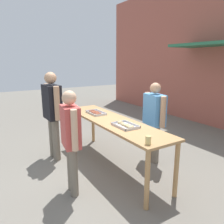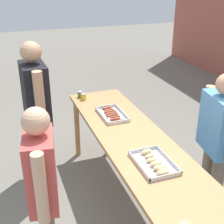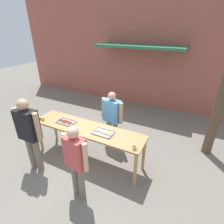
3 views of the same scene
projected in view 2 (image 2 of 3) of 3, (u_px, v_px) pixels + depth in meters
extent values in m
plane|color=slate|center=(132.00, 210.00, 3.48)|extent=(24.00, 24.00, 0.00)
cube|color=tan|center=(135.00, 141.00, 3.11)|extent=(2.80, 0.68, 0.04)
cylinder|color=tan|center=(77.00, 128.00, 4.35)|extent=(0.07, 0.07, 0.87)
cylinder|color=tan|center=(114.00, 122.00, 4.52)|extent=(0.07, 0.07, 0.87)
cube|color=silver|center=(112.00, 116.00, 3.59)|extent=(0.46, 0.26, 0.01)
cube|color=silver|center=(101.00, 116.00, 3.54)|extent=(0.46, 0.01, 0.03)
cube|color=silver|center=(122.00, 112.00, 3.62)|extent=(0.46, 0.01, 0.03)
cube|color=silver|center=(106.00, 107.00, 3.77)|extent=(0.01, 0.26, 0.03)
cube|color=silver|center=(119.00, 122.00, 3.39)|extent=(0.01, 0.26, 0.03)
cylinder|color=brown|center=(107.00, 108.00, 3.74)|extent=(0.03, 0.11, 0.03)
cylinder|color=brown|center=(109.00, 110.00, 3.70)|extent=(0.04, 0.12, 0.03)
cylinder|color=brown|center=(110.00, 112.00, 3.65)|extent=(0.03, 0.14, 0.03)
cylinder|color=brown|center=(111.00, 113.00, 3.61)|extent=(0.03, 0.14, 0.03)
cylinder|color=brown|center=(112.00, 115.00, 3.56)|extent=(0.04, 0.14, 0.03)
cylinder|color=brown|center=(115.00, 117.00, 3.52)|extent=(0.03, 0.11, 0.03)
cylinder|color=brown|center=(115.00, 119.00, 3.47)|extent=(0.03, 0.12, 0.03)
cylinder|color=brown|center=(118.00, 121.00, 3.43)|extent=(0.03, 0.14, 0.02)
cube|color=silver|center=(154.00, 164.00, 2.69)|extent=(0.44, 0.30, 0.01)
cube|color=silver|center=(139.00, 165.00, 2.64)|extent=(0.44, 0.01, 0.03)
cube|color=silver|center=(169.00, 159.00, 2.73)|extent=(0.44, 0.01, 0.03)
cube|color=silver|center=(143.00, 150.00, 2.87)|extent=(0.01, 0.30, 0.03)
cube|color=silver|center=(166.00, 177.00, 2.49)|extent=(0.01, 0.30, 0.03)
ellipsoid|color=#D6B77F|center=(146.00, 152.00, 2.83)|extent=(0.07, 0.12, 0.05)
ellipsoid|color=#D6B77F|center=(149.00, 156.00, 2.77)|extent=(0.06, 0.10, 0.04)
ellipsoid|color=#D6B77F|center=(151.00, 160.00, 2.71)|extent=(0.05, 0.10, 0.04)
ellipsoid|color=#D6B77F|center=(156.00, 164.00, 2.65)|extent=(0.06, 0.11, 0.05)
ellipsoid|color=#D6B77F|center=(160.00, 168.00, 2.59)|extent=(0.08, 0.13, 0.05)
ellipsoid|color=#D6B77F|center=(163.00, 172.00, 2.53)|extent=(0.08, 0.12, 0.05)
cylinder|color=#567A38|center=(80.00, 95.00, 4.10)|extent=(0.07, 0.07, 0.08)
cylinder|color=#B2B2B7|center=(80.00, 92.00, 4.08)|extent=(0.06, 0.06, 0.01)
cylinder|color=gold|center=(84.00, 97.00, 4.02)|extent=(0.07, 0.07, 0.08)
cylinder|color=#B2B2B7|center=(83.00, 94.00, 4.00)|extent=(0.06, 0.06, 0.01)
cylinder|color=#756B5B|center=(207.00, 175.00, 3.45)|extent=(0.14, 0.14, 0.76)
cylinder|color=#756B5B|center=(216.00, 186.00, 3.27)|extent=(0.14, 0.14, 0.76)
cube|color=#5193D1|center=(220.00, 124.00, 3.08)|extent=(0.49, 0.32, 0.60)
cylinder|color=tan|center=(208.00, 111.00, 3.32)|extent=(0.10, 0.10, 0.57)
cylinder|color=#756B5B|center=(43.00, 155.00, 3.73)|extent=(0.14, 0.14, 0.85)
cylinder|color=#756B5B|center=(40.00, 147.00, 3.90)|extent=(0.14, 0.14, 0.85)
cube|color=black|center=(35.00, 93.00, 3.50)|extent=(0.48, 0.27, 0.67)
sphere|color=tan|center=(31.00, 52.00, 3.31)|extent=(0.23, 0.23, 0.23)
cylinder|color=tan|center=(40.00, 101.00, 3.25)|extent=(0.11, 0.11, 0.64)
cylinder|color=tan|center=(31.00, 84.00, 3.74)|extent=(0.11, 0.11, 0.64)
cube|color=#C64C47|center=(41.00, 171.00, 2.36)|extent=(0.43, 0.28, 0.60)
sphere|color=#DBAD89|center=(36.00, 121.00, 2.19)|extent=(0.21, 0.21, 0.21)
cylinder|color=#DBAD89|center=(41.00, 189.00, 2.13)|extent=(0.09, 0.09, 0.57)
cylinder|color=#DBAD89|center=(41.00, 152.00, 2.57)|extent=(0.09, 0.09, 0.57)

